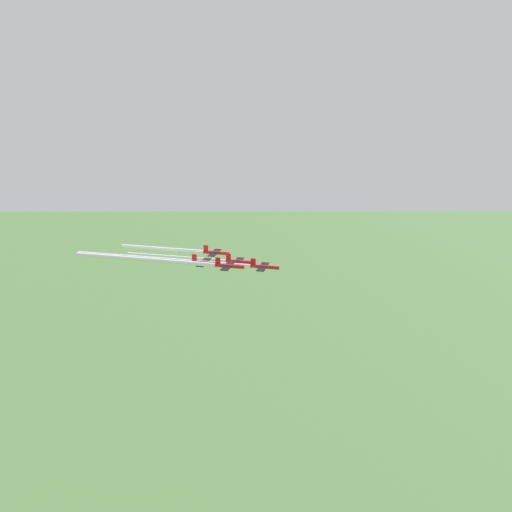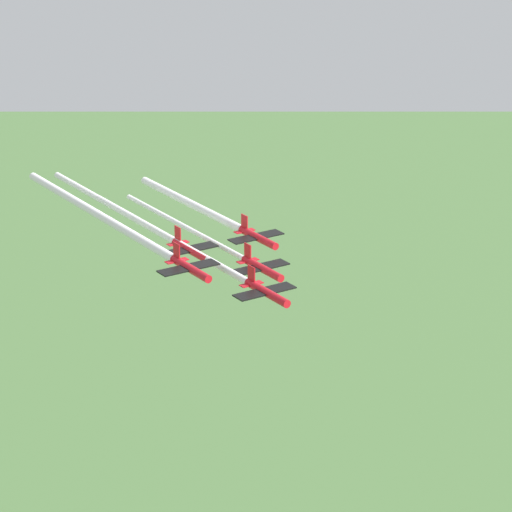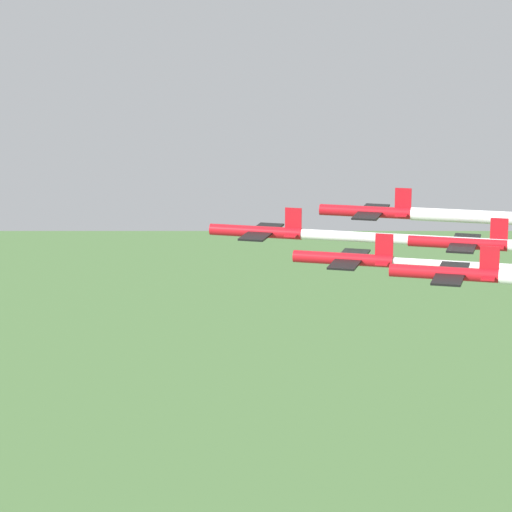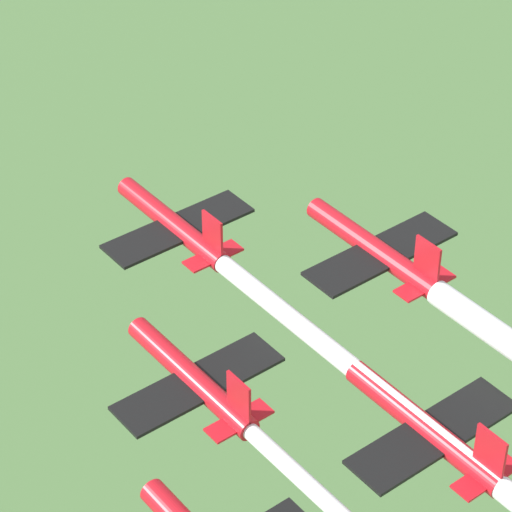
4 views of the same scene
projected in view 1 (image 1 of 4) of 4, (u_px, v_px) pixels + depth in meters
The scene contains 10 objects.
jet_0 at pixel (264, 267), 168.25m from camera, with size 9.40×9.61×3.32m.
jet_1 at pixel (238, 261), 176.57m from camera, with size 9.40×9.61×3.32m.
jet_2 at pixel (229, 266), 164.33m from camera, with size 9.40×9.61×3.32m.
jet_3 at pixel (215, 253), 184.40m from camera, with size 9.40×9.61×3.32m.
jet_4 at pixel (205, 262), 172.84m from camera, with size 9.40×9.61×3.32m.
smoke_trail_0 at pixel (185, 261), 174.43m from camera, with size 23.02×42.76×1.07m.
smoke_trail_1 at pixel (176, 257), 181.70m from camera, with size 18.37×34.11×0.86m.
smoke_trail_2 at pixel (144, 259), 170.90m from camera, with size 24.98×46.12×1.38m.
smoke_trail_3 at pixel (162, 249), 189.00m from camera, with size 16.55×29.98×1.38m.
smoke_trail_4 at pixel (134, 257), 178.64m from camera, with size 21.45×39.68×1.12m.
Camera 1 is at (-71.88, -146.37, 225.82)m, focal length 35.00 mm.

